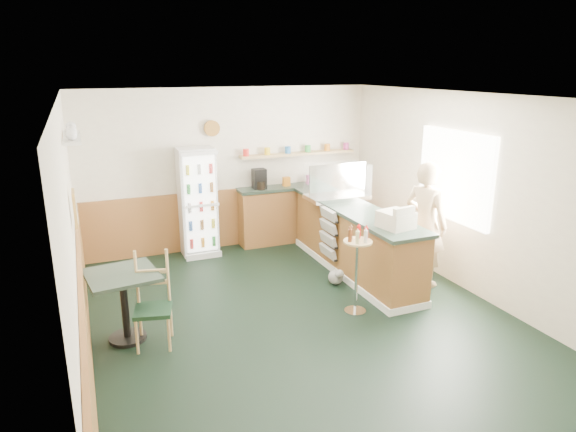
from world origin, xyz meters
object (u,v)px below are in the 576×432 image
drinks_fridge (198,202)px  cafe_chair (151,296)px  display_case (338,182)px  cafe_table (124,293)px  condiment_stand (357,259)px  shopkeeper (425,224)px  cash_register (396,220)px

drinks_fridge → cafe_chair: drinks_fridge is taller
display_case → cafe_table: size_ratio=1.15×
display_case → cafe_chair: bearing=-153.7°
condiment_stand → cafe_chair: size_ratio=1.05×
shopkeeper → cafe_table: 4.11m
cash_register → condiment_stand: bearing=-177.6°
cafe_table → display_case: bearing=22.2°
drinks_fridge → display_case: (1.98, -1.08, 0.40)m
condiment_stand → cafe_chair: bearing=174.7°
shopkeeper → cafe_chair: 3.84m
shopkeeper → drinks_fridge: bearing=26.4°
display_case → shopkeeper: 1.55m
cash_register → cafe_chair: bearing=168.0°
cash_register → cafe_table: bearing=165.6°
display_case → cash_register: (-0.00, -1.63, -0.17)m
drinks_fridge → shopkeeper: size_ratio=1.00×
shopkeeper → display_case: bearing=6.0°
display_case → cafe_table: bearing=-157.8°
display_case → shopkeeper: bearing=-62.2°
drinks_fridge → cash_register: size_ratio=4.53×
cash_register → condiment_stand: 0.76m
display_case → cafe_table: display_case is taller
cafe_chair → drinks_fridge: bearing=79.8°
drinks_fridge → cafe_table: 2.86m
shopkeeper → condiment_stand: 1.42m
drinks_fridge → display_case: 2.29m
drinks_fridge → display_case: bearing=-28.6°
drinks_fridge → shopkeeper: shopkeeper is taller
condiment_stand → cafe_table: 2.79m
drinks_fridge → condiment_stand: size_ratio=1.59×
cash_register → condiment_stand: (-0.64, -0.15, -0.40)m
cash_register → cafe_table: (-3.40, 0.24, -0.54)m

